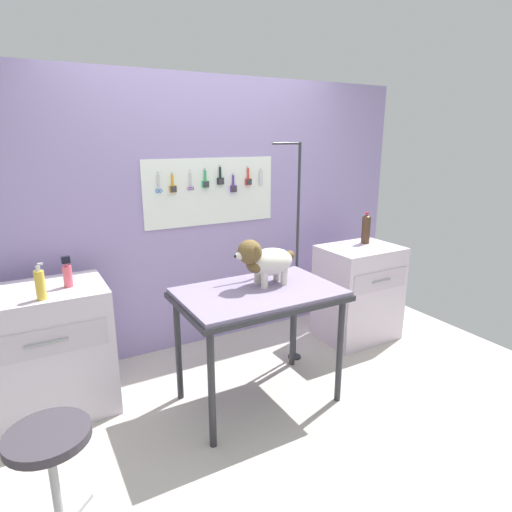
% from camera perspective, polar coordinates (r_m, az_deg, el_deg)
% --- Properties ---
extents(ground, '(4.40, 4.00, 0.04)m').
position_cam_1_polar(ground, '(3.15, 3.72, -19.94)').
color(ground, '#BAB3A7').
extents(rear_wall_panel, '(4.00, 0.11, 2.30)m').
position_cam_1_polar(rear_wall_panel, '(3.76, -6.68, 5.41)').
color(rear_wall_panel, '#9987BE').
rests_on(rear_wall_panel, ground).
extents(grooming_table, '(1.08, 0.69, 0.82)m').
position_cam_1_polar(grooming_table, '(2.89, 0.37, -5.99)').
color(grooming_table, '#2D2D33').
rests_on(grooming_table, ground).
extents(grooming_arm, '(0.30, 0.11, 1.77)m').
position_cam_1_polar(grooming_arm, '(3.44, 5.32, -1.04)').
color(grooming_arm, '#2D2D33').
rests_on(grooming_arm, ground).
extents(dog, '(0.46, 0.22, 0.33)m').
position_cam_1_polar(dog, '(2.91, 1.13, -0.58)').
color(dog, silver).
rests_on(dog, grooming_table).
extents(counter_left, '(0.80, 0.58, 0.87)m').
position_cam_1_polar(counter_left, '(3.22, -26.00, -11.35)').
color(counter_left, silver).
rests_on(counter_left, ground).
extents(cabinet_right, '(0.68, 0.54, 0.86)m').
position_cam_1_polar(cabinet_right, '(4.06, 13.36, -4.71)').
color(cabinet_right, silver).
rests_on(cabinet_right, ground).
extents(stool, '(0.37, 0.37, 0.56)m').
position_cam_1_polar(stool, '(2.29, -25.69, -22.17)').
color(stool, '#9E9EA3').
rests_on(stool, ground).
extents(spray_bottle_short, '(0.06, 0.06, 0.22)m').
position_cam_1_polar(spray_bottle_short, '(2.84, -26.70, -3.40)').
color(spray_bottle_short, gold).
rests_on(spray_bottle_short, counter_left).
extents(pump_bottle_white, '(0.06, 0.06, 0.20)m').
position_cam_1_polar(pump_bottle_white, '(3.01, -23.72, -2.20)').
color(pump_bottle_white, '#DF5568').
rests_on(pump_bottle_white, counter_left).
extents(soda_bottle, '(0.08, 0.08, 0.29)m').
position_cam_1_polar(soda_bottle, '(4.05, 14.37, 3.50)').
color(soda_bottle, '#412C1C').
rests_on(soda_bottle, cabinet_right).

